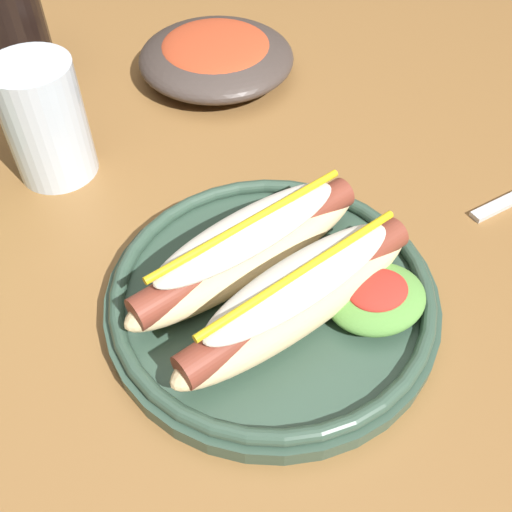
{
  "coord_description": "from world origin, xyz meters",
  "views": [
    {
      "loc": [
        -0.08,
        -0.43,
        1.13
      ],
      "look_at": [
        0.06,
        -0.15,
        0.77
      ],
      "focal_mm": 41.88,
      "sensor_mm": 36.0,
      "label": 1
    }
  ],
  "objects_px": {
    "hot_dog_plate": "(277,286)",
    "soda_cup": "(4,27)",
    "side_bowl": "(216,55)",
    "water_cup": "(45,121)"
  },
  "relations": [
    {
      "from": "soda_cup",
      "to": "water_cup",
      "type": "distance_m",
      "value": 0.19
    },
    {
      "from": "hot_dog_plate",
      "to": "side_bowl",
      "type": "height_order",
      "value": "hot_dog_plate"
    },
    {
      "from": "hot_dog_plate",
      "to": "soda_cup",
      "type": "distance_m",
      "value": 0.45
    },
    {
      "from": "water_cup",
      "to": "hot_dog_plate",
      "type": "bearing_deg",
      "value": -63.71
    },
    {
      "from": "soda_cup",
      "to": "side_bowl",
      "type": "bearing_deg",
      "value": -25.18
    },
    {
      "from": "hot_dog_plate",
      "to": "water_cup",
      "type": "bearing_deg",
      "value": 116.29
    },
    {
      "from": "water_cup",
      "to": "side_bowl",
      "type": "distance_m",
      "value": 0.23
    },
    {
      "from": "hot_dog_plate",
      "to": "side_bowl",
      "type": "xyz_separation_m",
      "value": [
        0.09,
        0.33,
        -0.0
      ]
    },
    {
      "from": "hot_dog_plate",
      "to": "soda_cup",
      "type": "bearing_deg",
      "value": 105.97
    },
    {
      "from": "side_bowl",
      "to": "water_cup",
      "type": "bearing_deg",
      "value": -156.11
    }
  ]
}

